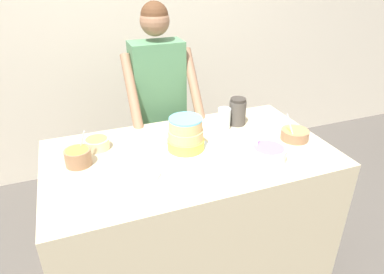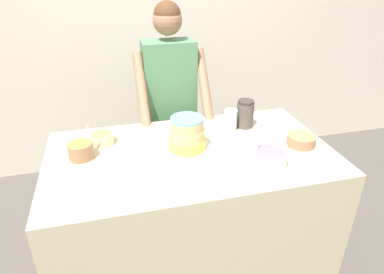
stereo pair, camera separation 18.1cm
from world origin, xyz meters
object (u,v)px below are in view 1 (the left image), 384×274
Objects in this scene: frosting_bowl_yellow at (295,134)px; drinking_glass at (224,119)px; frosting_bowl_olive at (97,143)px; person_baker at (159,95)px; ceramic_plate at (136,173)px; frosting_bowl_purple at (268,153)px; stoneware_jar at (237,112)px; cake at (186,136)px; frosting_bowl_orange at (78,157)px.

frosting_bowl_yellow reaches higher than drinking_glass.
frosting_bowl_yellow is (1.11, -0.30, -0.00)m from frosting_bowl_olive.
ceramic_plate is (-0.35, -0.80, -0.08)m from person_baker.
frosting_bowl_purple is 0.46m from stoneware_jar.
drinking_glass is 0.11m from stoneware_jar.
drinking_glass is 0.54× the size of ceramic_plate.
stoneware_jar is at bearing 14.48° from drinking_glass.
frosting_bowl_olive is (-0.46, 0.19, -0.05)m from cake.
frosting_bowl_yellow is at bearing 1.75° from ceramic_plate.
person_baker is at bearing 43.25° from frosting_bowl_olive.
cake is (-0.03, -0.66, -0.00)m from person_baker.
stoneware_jar is at bearing 8.45° from frosting_bowl_orange.
person_baker is at bearing 66.36° from ceramic_plate.
cake is at bearing -5.44° from frosting_bowl_orange.
person_baker is at bearing 128.74° from frosting_bowl_yellow.
frosting_bowl_orange reaches higher than frosting_bowl_olive.
cake reaches higher than frosting_bowl_orange.
drinking_glass is (0.78, -0.02, 0.03)m from frosting_bowl_olive.
ceramic_plate is 0.82m from stoneware_jar.
frosting_bowl_orange is 0.70× the size of ceramic_plate.
frosting_bowl_purple is 0.44m from drinking_glass.
person_baker is at bearing 110.40° from frosting_bowl_purple.
drinking_glass is (0.29, -0.48, -0.02)m from person_baker.
frosting_bowl_orange is 0.99m from frosting_bowl_purple.
frosting_bowl_olive is 0.78m from drinking_glass.
person_baker is 0.87m from ceramic_plate.
frosting_bowl_purple is 1.35× the size of frosting_bowl_olive.
ceramic_plate is (0.26, -0.19, -0.04)m from frosting_bowl_orange.
frosting_bowl_yellow is at bearing 28.26° from frosting_bowl_purple.
frosting_bowl_orange is 0.32m from ceramic_plate.
stoneware_jar is (0.11, 0.03, 0.02)m from drinking_glass.
person_baker reaches higher than frosting_bowl_olive.
frosting_bowl_olive is at bearing -136.75° from person_baker.
stoneware_jar is at bearing 24.67° from ceramic_plate.
ceramic_plate is at bearing -66.26° from frosting_bowl_olive.
frosting_bowl_purple is at bearing -96.56° from stoneware_jar.
stoneware_jar is (1.00, 0.15, 0.04)m from frosting_bowl_orange.
frosting_bowl_orange is at bearing 172.40° from frosting_bowl_yellow.
cake reaches higher than ceramic_plate.
drinking_glass is at bearing 7.71° from frosting_bowl_orange.
frosting_bowl_orange is at bearing 143.18° from ceramic_plate.
frosting_bowl_olive is 0.36m from ceramic_plate.
cake is 0.50m from frosting_bowl_olive.
frosting_bowl_yellow is at bearing -15.22° from frosting_bowl_olive.
frosting_bowl_purple is at bearing -28.33° from frosting_bowl_olive.
frosting_bowl_yellow is (1.22, -0.16, -0.01)m from frosting_bowl_orange.
person_baker is 0.56m from drinking_glass.
stoneware_jar is (0.05, 0.46, 0.04)m from frosting_bowl_purple.
frosting_bowl_orange is 0.90m from drinking_glass.
person_baker is 11.62× the size of frosting_bowl_olive.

